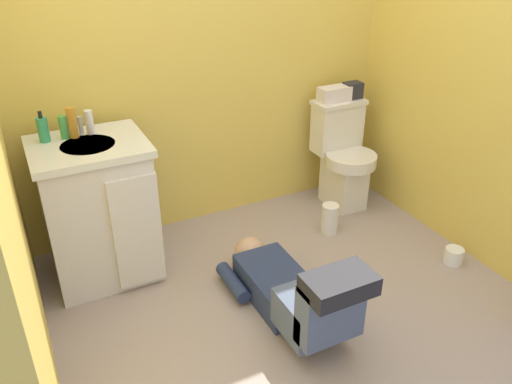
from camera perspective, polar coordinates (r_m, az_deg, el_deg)
name	(u,v)px	position (r m, az deg, el deg)	size (l,w,h in m)	color
ground_plane	(292,305)	(2.91, 3.97, -12.35)	(2.94, 3.17, 0.04)	#A18E86
wall_back	(206,40)	(3.29, -5.58, 16.39)	(2.60, 0.08, 2.40)	#E4C251
wall_right	(504,57)	(3.14, 25.67, 13.26)	(0.08, 2.17, 2.40)	#E4C251
toilet	(343,156)	(3.71, 9.52, 3.94)	(0.36, 0.46, 0.75)	silver
vanity_cabinet	(99,210)	(3.01, -16.94, -1.91)	(0.60, 0.53, 0.82)	silver
faucet	(81,125)	(2.96, -18.79, 6.97)	(0.02, 0.02, 0.10)	silver
person_plumber	(293,291)	(2.69, 4.09, -10.87)	(0.39, 1.06, 0.52)	navy
tissue_box	(334,94)	(3.60, 8.63, 10.64)	(0.22, 0.11, 0.10)	silver
toiletry_bag	(353,90)	(3.68, 10.60, 10.97)	(0.12, 0.09, 0.11)	#26262D
soap_dispenser	(43,129)	(2.92, -22.43, 6.41)	(0.06, 0.06, 0.17)	#339961
bottle_green	(64,127)	(2.92, -20.45, 6.71)	(0.04, 0.04, 0.12)	green
bottle_amber	(72,123)	(2.91, -19.60, 7.22)	(0.05, 0.05, 0.17)	orange
bottle_white	(89,122)	(2.94, -17.90, 7.35)	(0.04, 0.04, 0.13)	white
paper_towel_roll	(330,219)	(3.44, 8.13, -2.95)	(0.11, 0.11, 0.21)	white
toilet_paper_roll	(454,256)	(3.37, 20.97, -6.59)	(0.11, 0.11, 0.10)	white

